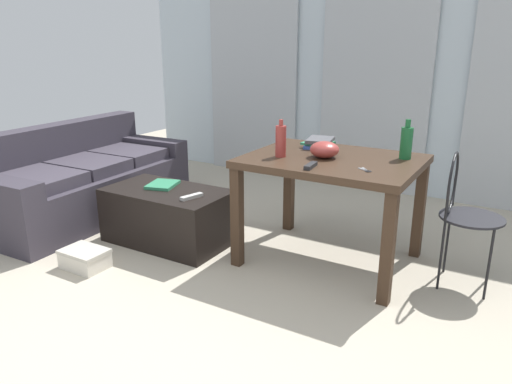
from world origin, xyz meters
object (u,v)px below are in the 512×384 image
object	(u,v)px
book_stack	(319,143)
magazine	(163,185)
scissors	(366,170)
craft_table	(332,173)
shoebox	(85,258)
coffee_table	(168,216)
bowl	(324,150)
bottle_near	(406,142)
bottle_far	(281,141)
tv_remote_on_table	(311,166)
wire_chair	(462,204)
couch	(82,181)
tv_remote_primary	(192,197)

from	to	relation	value
book_stack	magazine	size ratio (longest dim) A/B	1.09
book_stack	scissors	world-z (taller)	book_stack
craft_table	shoebox	size ratio (longest dim) A/B	3.66
coffee_table	craft_table	xyz separation A→B (m)	(1.20, 0.32, 0.44)
craft_table	magazine	size ratio (longest dim) A/B	4.62
bowl	magazine	distance (m)	1.32
bottle_near	shoebox	xyz separation A→B (m)	(-1.83, -1.19, -0.80)
bottle_far	tv_remote_on_table	bearing A→B (deg)	-29.13
coffee_table	bowl	size ratio (longest dim) A/B	4.83
wire_chair	magazine	size ratio (longest dim) A/B	3.50
couch	scissors	distance (m)	2.64
craft_table	scissors	distance (m)	0.39
scissors	magazine	xyz separation A→B (m)	(-1.60, -0.05, -0.32)
bottle_near	scissors	xyz separation A→B (m)	(-0.12, -0.43, -0.11)
book_stack	tv_remote_primary	bearing A→B (deg)	-137.23
couch	bottle_near	size ratio (longest dim) A/B	7.30
couch	tv_remote_primary	distance (m)	1.41
bowl	tv_remote_primary	bearing A→B (deg)	-157.27
book_stack	wire_chair	bearing A→B (deg)	-8.92
wire_chair	tv_remote_primary	xyz separation A→B (m)	(-1.74, -0.48, -0.10)
bottle_near	tv_remote_primary	world-z (taller)	bottle_near
book_stack	shoebox	world-z (taller)	book_stack
bottle_far	shoebox	xyz separation A→B (m)	(-1.09, -0.82, -0.80)
couch	craft_table	size ratio (longest dim) A/B	1.69
magazine	tv_remote_on_table	bearing A→B (deg)	-18.92
scissors	magazine	distance (m)	1.63
wire_chair	bottle_far	xyz separation A→B (m)	(-1.15, -0.24, 0.32)
wire_chair	scissors	bearing A→B (deg)	-149.55
wire_chair	tv_remote_on_table	xyz separation A→B (m)	(-0.85, -0.41, 0.23)
wire_chair	bowl	bearing A→B (deg)	-172.22
wire_chair	tv_remote_on_table	bearing A→B (deg)	-154.10
coffee_table	scissors	bearing A→B (deg)	4.01
craft_table	shoebox	xyz separation A→B (m)	(-1.41, -0.97, -0.58)
bottle_far	tv_remote_primary	distance (m)	0.77
coffee_table	bottle_near	distance (m)	1.84
bottle_near	bottle_far	distance (m)	0.83
coffee_table	tv_remote_primary	xyz separation A→B (m)	(0.29, -0.07, 0.22)
book_stack	tv_remote_on_table	world-z (taller)	book_stack
bottle_near	book_stack	world-z (taller)	bottle_near
magazine	shoebox	world-z (taller)	magazine
tv_remote_primary	shoebox	world-z (taller)	tv_remote_primary
book_stack	magazine	world-z (taller)	book_stack
tv_remote_on_table	shoebox	size ratio (longest dim) A/B	0.49
bottle_near	bowl	bearing A→B (deg)	-152.94
bowl	wire_chair	bearing A→B (deg)	7.78
bottle_near	book_stack	distance (m)	0.65
bottle_near	shoebox	size ratio (longest dim) A/B	0.85
bowl	tv_remote_on_table	size ratio (longest dim) A/B	1.28
coffee_table	craft_table	size ratio (longest dim) A/B	0.83
scissors	bowl	bearing A→B (deg)	151.94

